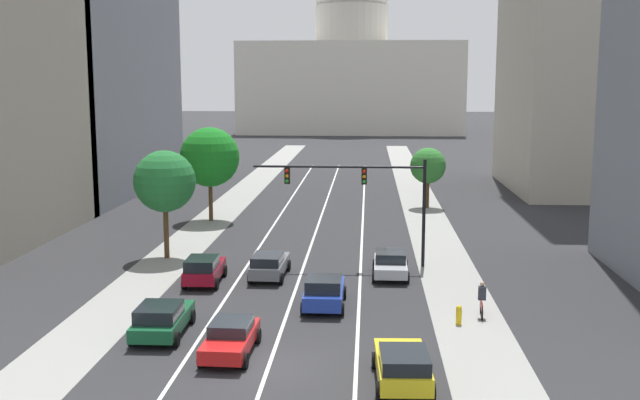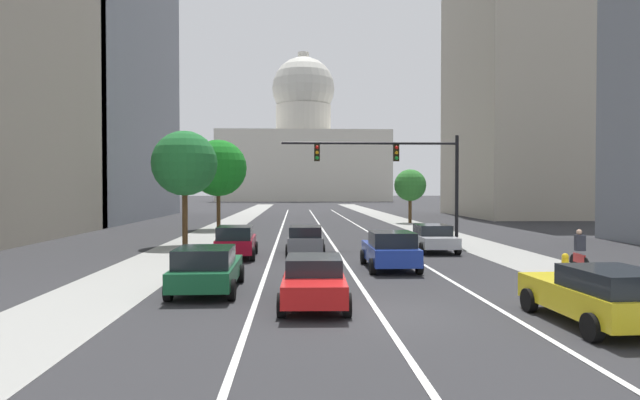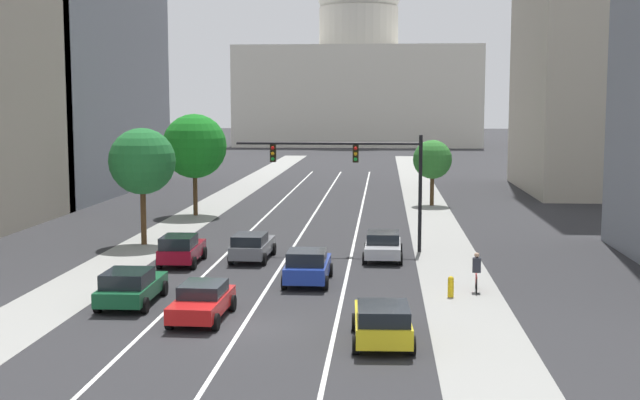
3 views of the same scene
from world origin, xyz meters
TOP-DOWN VIEW (x-y plane):
  - ground_plane at (0.00, 40.00)m, footprint 400.00×400.00m
  - sidewalk_left at (-8.52, 35.00)m, footprint 3.40×130.00m
  - sidewalk_right at (8.52, 35.00)m, footprint 3.40×130.00m
  - lane_stripe_left at (-3.41, 25.00)m, footprint 0.16×90.00m
  - lane_stripe_center at (0.00, 25.00)m, footprint 0.16×90.00m
  - lane_stripe_right at (3.41, 25.00)m, footprint 0.16×90.00m
  - capitol_building at (0.00, 134.40)m, footprint 45.72×23.58m
  - car_crimson at (-5.11, 11.59)m, footprint 2.03×4.13m
  - car_silver at (5.11, 13.87)m, footprint 2.09×4.19m
  - car_blue at (1.70, 7.65)m, footprint 2.07×4.31m
  - car_green at (-5.11, 3.04)m, footprint 2.16×4.57m
  - car_red at (-1.70, 0.97)m, footprint 2.03×4.34m
  - car_gray at (-1.71, 13.07)m, footprint 2.04×4.46m
  - car_yellow at (5.12, -1.80)m, footprint 2.22×4.32m
  - traffic_signal_mast at (3.73, 16.26)m, footprint 10.24×0.39m
  - fire_hydrant at (7.99, 5.39)m, footprint 0.26×0.35m
  - cyclist at (9.18, 6.58)m, footprint 0.38×1.70m
  - street_tree_near_left at (-8.75, 17.49)m, footprint 3.83×3.83m
  - street_tree_mid_right at (8.96, 37.52)m, footprint 3.10×3.10m
  - street_tree_mid_left at (-8.59, 30.25)m, footprint 4.67×4.67m

SIDE VIEW (x-z plane):
  - ground_plane at x=0.00m, z-range 0.00..0.00m
  - sidewalk_left at x=-8.52m, z-range 0.00..0.01m
  - sidewalk_right at x=8.52m, z-range 0.00..0.01m
  - lane_stripe_left at x=-3.41m, z-range 0.01..0.02m
  - lane_stripe_center at x=0.00m, z-range 0.01..0.02m
  - lane_stripe_right at x=3.41m, z-range 0.01..0.02m
  - fire_hydrant at x=7.99m, z-range 0.01..0.92m
  - car_red at x=-1.70m, z-range 0.03..1.42m
  - car_silver at x=5.11m, z-range 0.04..1.46m
  - car_gray at x=-1.71m, z-range 0.03..1.51m
  - car_green at x=-5.11m, z-range 0.02..1.52m
  - car_yellow at x=5.12m, z-range 0.04..1.54m
  - car_blue at x=1.70m, z-range 0.01..1.61m
  - car_crimson at x=-5.11m, z-range 0.03..1.61m
  - cyclist at x=9.18m, z-range -0.01..1.71m
  - street_tree_mid_right at x=8.96m, z-range 1.05..6.31m
  - traffic_signal_mast at x=3.73m, z-range 1.52..7.96m
  - street_tree_near_left at x=-8.75m, z-range 1.45..8.22m
  - street_tree_mid_left at x=-8.59m, z-range 1.35..8.75m
  - capitol_building at x=0.00m, z-range -6.16..34.72m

